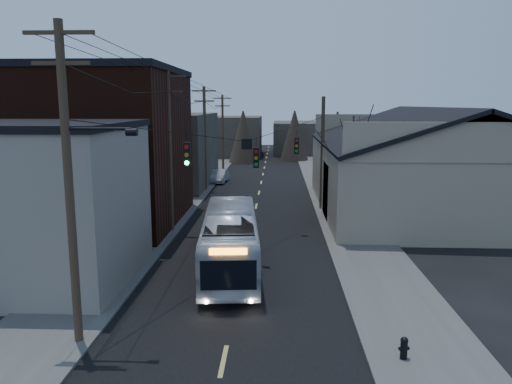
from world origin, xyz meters
The scene contains 14 objects.
road_surface centered at (0.00, 30.00, 0.01)m, with size 9.00×110.00×0.02m, color black.
sidewalk_left centered at (-6.50, 30.00, 0.06)m, with size 4.00×110.00×0.12m, color #474744.
sidewalk_right centered at (6.50, 30.00, 0.06)m, with size 4.00×110.00×0.12m, color #474744.
building_clapboard centered at (-9.00, 9.00, 3.50)m, with size 8.00×8.00×7.00m, color gray.
building_brick centered at (-10.00, 20.00, 5.00)m, with size 10.00×12.00×10.00m, color black.
building_left_far centered at (-9.50, 36.00, 3.50)m, with size 9.00×14.00×7.00m, color #34302A.
warehouse centered at (13.00, 25.00, 2.70)m, with size 16.16×20.60×7.73m.
building_far_left centered at (-6.00, 65.00, 3.00)m, with size 10.00×12.00×6.00m, color #34302A.
building_far_right centered at (7.00, 70.00, 2.50)m, with size 12.00×14.00×5.00m, color #34302A.
bare_tree centered at (6.50, 20.00, 3.60)m, with size 0.40×0.40×7.20m, color black.
utility_lines centered at (-3.11, 24.14, 4.95)m, with size 11.24×45.28×10.50m.
bus centered at (-0.61, 10.90, 1.48)m, with size 2.49×10.65×2.97m, color silver.
parked_car centered at (-4.30, 37.87, 0.67)m, with size 1.42×4.06×1.34m, color #96989D.
fire_hydrant centered at (5.64, 2.22, 0.50)m, with size 0.35×0.25×0.72m.
Camera 1 is at (1.65, -12.42, 7.98)m, focal length 35.00 mm.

